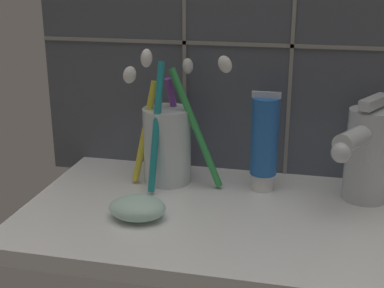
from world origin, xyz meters
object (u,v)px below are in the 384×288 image
(toothpaste_tube, at_px, (264,142))
(sink_faucet, at_px, (367,152))
(toothbrush_cup, at_px, (168,141))
(soap_bar, at_px, (137,208))

(toothpaste_tube, distance_m, sink_faucet, 0.13)
(toothbrush_cup, relative_size, soap_bar, 2.81)
(toothbrush_cup, relative_size, sink_faucet, 1.44)
(sink_faucet, xyz_separation_m, soap_bar, (-0.26, -0.11, -0.05))
(toothbrush_cup, bearing_deg, toothpaste_tube, 0.49)
(toothbrush_cup, xyz_separation_m, toothpaste_tube, (0.13, 0.00, 0.01))
(toothbrush_cup, relative_size, toothpaste_tube, 1.44)
(toothbrush_cup, height_order, sink_faucet, toothbrush_cup)
(toothbrush_cup, bearing_deg, sink_faucet, -1.22)
(toothbrush_cup, bearing_deg, soap_bar, -92.08)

